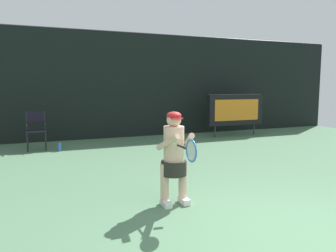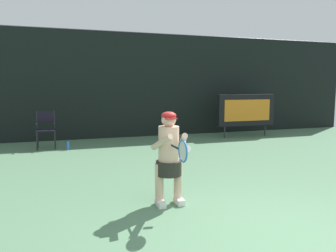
{
  "view_description": "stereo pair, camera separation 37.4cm",
  "coord_description": "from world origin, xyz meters",
  "px_view_note": "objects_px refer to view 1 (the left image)",
  "views": [
    {
      "loc": [
        -2.86,
        -2.76,
        1.8
      ],
      "look_at": [
        -0.58,
        2.91,
        1.05
      ],
      "focal_mm": 35.02,
      "sensor_mm": 36.0,
      "label": 1
    },
    {
      "loc": [
        -2.51,
        -2.89,
        1.8
      ],
      "look_at": [
        -0.58,
        2.91,
        1.05
      ],
      "focal_mm": 35.02,
      "sensor_mm": 36.0,
      "label": 2
    }
  ],
  "objects_px": {
    "water_bottle": "(60,147)",
    "tennis_racket": "(191,150)",
    "umpire_chair": "(36,128)",
    "tennis_player": "(174,155)",
    "scoreboard": "(235,110)"
  },
  "relations": [
    {
      "from": "water_bottle",
      "to": "tennis_racket",
      "type": "bearing_deg",
      "value": -76.41
    },
    {
      "from": "umpire_chair",
      "to": "tennis_player",
      "type": "height_order",
      "value": "tennis_player"
    },
    {
      "from": "tennis_player",
      "to": "tennis_racket",
      "type": "distance_m",
      "value": 0.61
    },
    {
      "from": "tennis_player",
      "to": "tennis_racket",
      "type": "height_order",
      "value": "tennis_player"
    },
    {
      "from": "tennis_racket",
      "to": "scoreboard",
      "type": "bearing_deg",
      "value": 37.49
    },
    {
      "from": "umpire_chair",
      "to": "tennis_racket",
      "type": "height_order",
      "value": "tennis_racket"
    },
    {
      "from": "umpire_chair",
      "to": "water_bottle",
      "type": "distance_m",
      "value": 0.89
    },
    {
      "from": "scoreboard",
      "to": "umpire_chair",
      "type": "distance_m",
      "value": 6.68
    },
    {
      "from": "scoreboard",
      "to": "umpire_chair",
      "type": "relative_size",
      "value": 2.04
    },
    {
      "from": "water_bottle",
      "to": "tennis_player",
      "type": "bearing_deg",
      "value": -74.76
    },
    {
      "from": "scoreboard",
      "to": "umpire_chair",
      "type": "bearing_deg",
      "value": -179.04
    },
    {
      "from": "scoreboard",
      "to": "tennis_player",
      "type": "distance_m",
      "value": 7.29
    },
    {
      "from": "scoreboard",
      "to": "water_bottle",
      "type": "height_order",
      "value": "scoreboard"
    },
    {
      "from": "umpire_chair",
      "to": "tennis_player",
      "type": "xyz_separation_m",
      "value": [
        1.93,
        -5.42,
        0.14
      ]
    },
    {
      "from": "umpire_chair",
      "to": "water_bottle",
      "type": "bearing_deg",
      "value": -38.47
    }
  ]
}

